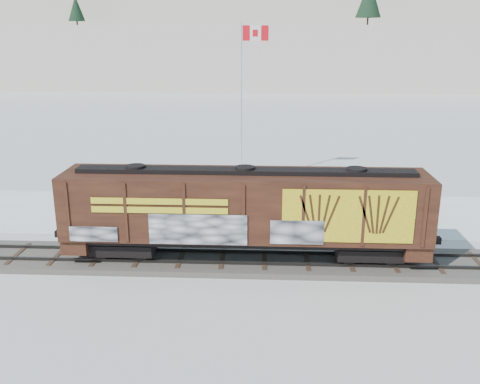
# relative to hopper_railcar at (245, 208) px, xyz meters

# --- Properties ---
(ground) EXTENTS (500.00, 500.00, 0.00)m
(ground) POSITION_rel_hopper_railcar_xyz_m (-1.06, 0.01, -2.80)
(ground) COLOR white
(ground) RESTS_ON ground
(rail_track) EXTENTS (50.00, 3.40, 0.43)m
(rail_track) POSITION_rel_hopper_railcar_xyz_m (-1.06, 0.01, -2.65)
(rail_track) COLOR #59544C
(rail_track) RESTS_ON ground
(parking_strip) EXTENTS (40.00, 8.00, 0.03)m
(parking_strip) POSITION_rel_hopper_railcar_xyz_m (-1.06, 7.51, -2.78)
(parking_strip) COLOR white
(parking_strip) RESTS_ON ground
(hillside) EXTENTS (360.00, 110.00, 93.00)m
(hillside) POSITION_rel_hopper_railcar_xyz_m (-1.11, 139.80, 11.57)
(hillside) COLOR white
(hillside) RESTS_ON ground
(hopper_railcar) EXTENTS (16.75, 3.06, 4.25)m
(hopper_railcar) POSITION_rel_hopper_railcar_xyz_m (0.00, 0.00, 0.00)
(hopper_railcar) COLOR black
(hopper_railcar) RESTS_ON rail_track
(flagpole) EXTENTS (2.30, 0.90, 11.29)m
(flagpole) POSITION_rel_hopper_railcar_xyz_m (-0.73, 13.98, 1.36)
(flagpole) COLOR silver
(flagpole) RESTS_ON ground
(car_silver) EXTENTS (4.39, 2.39, 1.42)m
(car_silver) POSITION_rel_hopper_railcar_xyz_m (-3.43, 7.46, -2.06)
(car_silver) COLOR #BABDC2
(car_silver) RESTS_ON parking_strip
(car_white) EXTENTS (4.52, 1.91, 1.45)m
(car_white) POSITION_rel_hopper_railcar_xyz_m (1.46, 6.13, -2.04)
(car_white) COLOR white
(car_white) RESTS_ON parking_strip
(car_dark) EXTENTS (4.85, 2.25, 1.37)m
(car_dark) POSITION_rel_hopper_railcar_xyz_m (8.36, 7.44, -2.08)
(car_dark) COLOR black
(car_dark) RESTS_ON parking_strip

